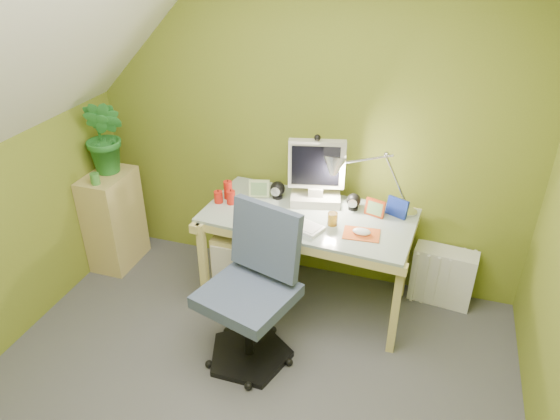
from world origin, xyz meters
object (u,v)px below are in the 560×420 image
(desk, at_px, (307,260))
(side_ledge, at_px, (114,220))
(task_chair, at_px, (247,293))
(potted_plant, at_px, (105,137))
(radiator, at_px, (443,276))
(desk_lamp, at_px, (385,168))
(monitor, at_px, (316,171))

(desk, distance_m, side_ledge, 1.59)
(desk, bearing_deg, task_chair, -103.46)
(task_chair, bearing_deg, potted_plant, 168.35)
(task_chair, distance_m, radiator, 1.52)
(desk_lamp, distance_m, potted_plant, 2.03)
(desk_lamp, distance_m, radiator, 0.99)
(side_ledge, bearing_deg, radiator, 6.35)
(desk, relative_size, monitor, 2.91)
(task_chair, xyz_separation_m, radiator, (1.13, 0.96, -0.31))
(potted_plant, height_order, radiator, potted_plant)
(radiator, bearing_deg, potted_plant, -168.41)
(desk, xyz_separation_m, radiator, (0.93, 0.32, -0.16))
(desk, xyz_separation_m, desk_lamp, (0.45, 0.18, 0.70))
(potted_plant, xyz_separation_m, radiator, (2.50, 0.23, -0.86))
(monitor, bearing_deg, desk, -103.04)
(task_chair, bearing_deg, desk, 89.03)
(monitor, distance_m, task_chair, 0.97)
(monitor, bearing_deg, side_ledge, 172.02)
(desk_lamp, relative_size, side_ledge, 0.83)
(potted_plant, xyz_separation_m, task_chair, (1.37, -0.73, -0.55))
(desk, height_order, radiator, desk)
(desk, distance_m, task_chair, 0.69)
(desk_lamp, xyz_separation_m, potted_plant, (-2.02, -0.09, 0.00))
(potted_plant, bearing_deg, radiator, 5.27)
(monitor, relative_size, desk_lamp, 0.74)
(monitor, bearing_deg, radiator, -4.49)
(desk, distance_m, potted_plant, 1.72)
(desk, height_order, side_ledge, side_ledge)
(monitor, height_order, task_chair, monitor)
(potted_plant, distance_m, task_chair, 1.65)
(task_chair, bearing_deg, radiator, 56.84)
(task_chair, bearing_deg, side_ledge, 170.33)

